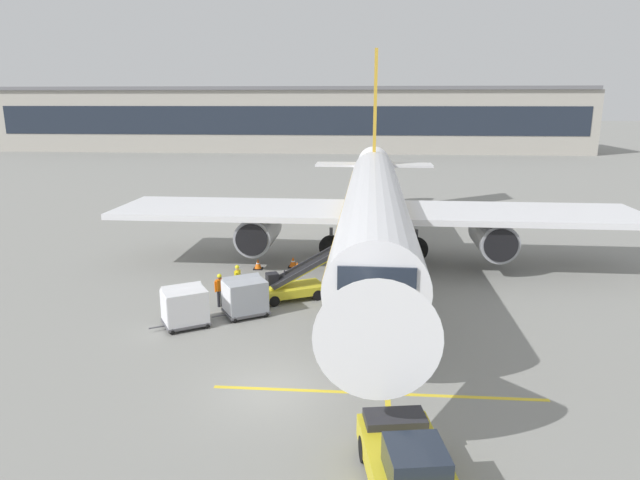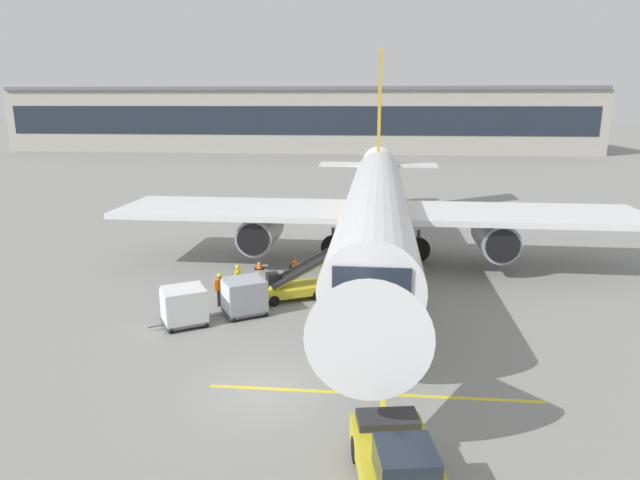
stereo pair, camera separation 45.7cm
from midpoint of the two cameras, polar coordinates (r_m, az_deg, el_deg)
ground_plane at (r=20.96m, az=-5.59°, el=-15.18°), size 600.00×600.00×0.00m
parked_airplane at (r=35.25m, az=5.20°, el=3.61°), size 32.74×42.48×14.58m
belt_loader at (r=29.68m, az=-2.92°, el=-4.36°), size 5.32×3.50×2.98m
baggage_cart_lead at (r=27.57m, az=-8.17°, el=-5.64°), size 2.74×2.41×1.91m
baggage_cart_second at (r=26.80m, az=-14.14°, el=-6.52°), size 2.74×2.41×1.91m
pushback_tug at (r=16.07m, az=8.15°, el=-21.82°), size 2.79×4.68×1.83m
ground_crew_by_loader at (r=28.88m, az=-10.64°, el=-4.83°), size 0.47×0.42×1.74m
ground_crew_by_carts at (r=30.22m, az=-8.85°, el=-3.90°), size 0.28×0.57×1.74m
safety_cone_engine_keepout at (r=35.10m, az=-6.72°, el=-2.47°), size 0.56×0.56×0.64m
safety_cone_wingtip at (r=35.27m, az=-3.14°, el=-2.26°), size 0.61×0.61×0.69m
safety_cone_nose_mark at (r=33.91m, az=-2.72°, el=-2.87°), size 0.67×0.67×0.76m
apron_guidance_line_lead_in at (r=35.43m, az=5.59°, el=-2.80°), size 0.20×110.00×0.01m
apron_guidance_line_stop_bar at (r=20.85m, az=5.30°, el=-15.33°), size 12.00×0.20×0.01m
terminal_building at (r=123.48m, az=-2.91°, el=12.24°), size 120.64×21.67×13.07m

